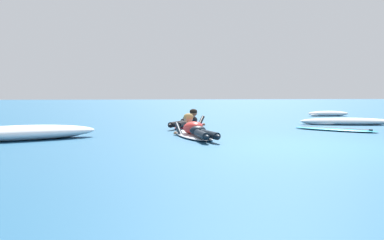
% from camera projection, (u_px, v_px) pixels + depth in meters
% --- Properties ---
extents(ground_plane, '(120.00, 120.00, 0.00)m').
position_uv_depth(ground_plane, '(218.00, 118.00, 17.62)').
color(ground_plane, '#235B84').
extents(surfer_near, '(0.74, 2.65, 0.53)m').
position_uv_depth(surfer_near, '(195.00, 131.00, 9.59)').
color(surfer_near, silver).
rests_on(surfer_near, ground).
extents(surfer_far, '(1.47, 2.51, 0.55)m').
position_uv_depth(surfer_far, '(188.00, 122.00, 12.62)').
color(surfer_far, '#E54C66').
rests_on(surfer_far, ground).
extents(drifting_surfboard, '(1.74, 2.12, 0.16)m').
position_uv_depth(drifting_surfboard, '(335.00, 129.00, 11.41)').
color(drifting_surfboard, '#2DB2D1').
rests_on(drifting_surfboard, ground).
extents(whitewater_front, '(1.74, 0.68, 0.22)m').
position_uv_depth(whitewater_front, '(328.00, 114.00, 18.88)').
color(whitewater_front, white).
rests_on(whitewater_front, ground).
extents(whitewater_mid_left, '(3.16, 2.01, 0.30)m').
position_uv_depth(whitewater_mid_left, '(20.00, 133.00, 9.06)').
color(whitewater_mid_left, white).
rests_on(whitewater_mid_left, ground).
extents(whitewater_mid_right, '(2.82, 1.31, 0.21)m').
position_uv_depth(whitewater_mid_right, '(347.00, 122.00, 13.55)').
color(whitewater_mid_right, white).
rests_on(whitewater_mid_right, ground).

